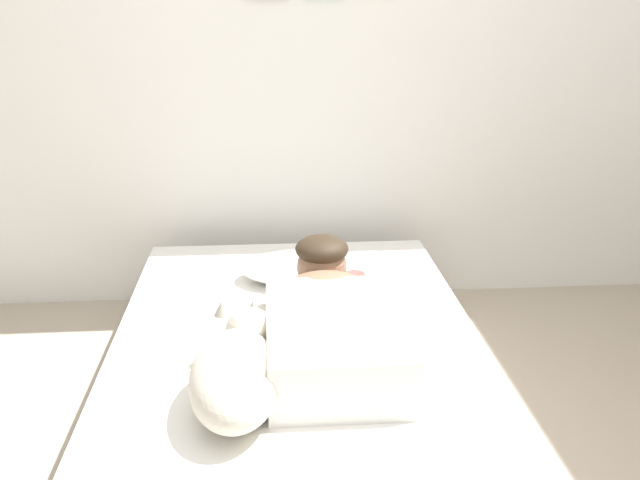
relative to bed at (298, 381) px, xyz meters
name	(u,v)px	position (x,y,z in m)	size (l,w,h in m)	color
back_wall	(322,41)	(0.18, 1.19, 1.08)	(4.03, 0.12, 2.50)	silver
bed	(298,381)	(0.00, 0.00, 0.00)	(1.31, 2.02, 0.34)	gray
pillow	(304,267)	(0.05, 0.53, 0.23)	(0.52, 0.32, 0.11)	white
person_lying	(330,318)	(0.11, -0.08, 0.28)	(0.43, 0.92, 0.27)	white
dog	(237,371)	(-0.19, -0.40, 0.27)	(0.26, 0.57, 0.21)	beige
coffee_cup	(354,282)	(0.24, 0.39, 0.21)	(0.12, 0.09, 0.07)	#D84C47
cell_phone	(291,365)	(-0.03, -0.20, 0.18)	(0.07, 0.14, 0.01)	black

